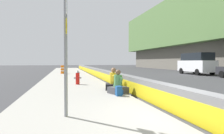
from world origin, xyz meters
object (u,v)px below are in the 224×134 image
fire_hydrant (78,77)px  backpack (119,91)px  construction_barrel (63,69)px  parked_car_fourth (196,63)px  seated_person_foreground (118,86)px  route_sign_post (66,35)px  seated_person_middle (113,83)px

fire_hydrant → backpack: size_ratio=2.20×
construction_barrel → parked_car_fourth: bearing=-100.7°
fire_hydrant → seated_person_foreground: seated_person_foreground is taller
route_sign_post → backpack: (2.70, -2.15, -1.90)m
construction_barrel → backpack: bearing=-171.5°
route_sign_post → seated_person_middle: bearing=-27.7°
parked_car_fourth → construction_barrel: bearing=79.3°
seated_person_foreground → backpack: 0.65m
seated_person_foreground → backpack: size_ratio=2.64×
fire_hydrant → construction_barrel: bearing=4.9°
route_sign_post → construction_barrel: size_ratio=3.79×
seated_person_middle → seated_person_foreground: bearing=176.3°
seated_person_middle → backpack: seated_person_middle is taller
seated_person_middle → construction_barrel: size_ratio=1.16×
backpack → construction_barrel: 16.10m
seated_person_middle → backpack: (-1.79, 0.21, -0.15)m
construction_barrel → parked_car_fourth: size_ratio=0.18×
fire_hydrant → construction_barrel: construction_barrel is taller
fire_hydrant → backpack: (-4.57, -1.40, -0.25)m
route_sign_post → parked_car_fourth: size_ratio=0.70×
construction_barrel → seated_person_middle: bearing=-169.7°
seated_person_foreground → parked_car_fourth: bearing=-46.4°
seated_person_foreground → parked_car_fourth: size_ratio=0.20×
seated_person_foreground → parked_car_fourth: 17.98m
route_sign_post → seated_person_middle: size_ratio=3.26×
fire_hydrant → parked_car_fourth: size_ratio=0.17×
seated_person_middle → parked_car_fourth: 17.14m
route_sign_post → parked_car_fourth: bearing=-44.2°
fire_hydrant → parked_car_fourth: parked_car_fourth is taller
seated_person_foreground → construction_barrel: bearing=9.3°
route_sign_post → parked_car_fourth: (15.70, -15.29, -0.88)m
fire_hydrant → parked_car_fourth: 16.82m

